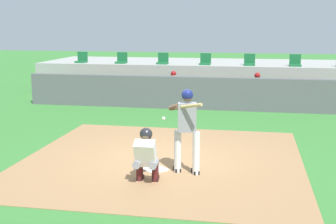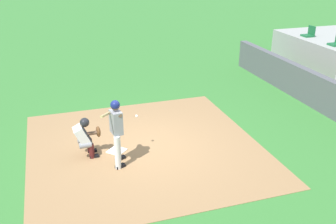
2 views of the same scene
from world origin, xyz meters
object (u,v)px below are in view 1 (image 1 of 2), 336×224
Objects in this scene: stadium_seat_3 at (205,61)px; stadium_seat_5 at (295,63)px; dugout_player_1 at (257,89)px; dugout_player_0 at (173,87)px; batter_at_plate at (187,126)px; stadium_seat_4 at (249,62)px; stadium_seat_0 at (82,60)px; catcher_crouched at (146,153)px; stadium_seat_2 at (163,61)px; home_plate at (155,169)px; stadium_seat_1 at (122,60)px.

stadium_seat_3 is 1.00× the size of stadium_seat_5.
dugout_player_1 is 2.71× the size of stadium_seat_3.
dugout_player_0 is 5.25m from stadium_seat_5.
batter_at_plate is 3.76× the size of stadium_seat_4.
dugout_player_1 is 2.71× the size of stadium_seat_4.
catcher_crouched is at bearing -63.13° from stadium_seat_0.
stadium_seat_2 is (-2.55, 10.26, 0.50)m from batter_at_plate.
batter_at_plate is at bearing -78.07° from dugout_player_0.
dugout_player_0 is (-1.05, 8.14, 0.65)m from home_plate.
stadium_seat_2 is 1.86m from stadium_seat_3.
stadium_seat_2 is 1.00× the size of stadium_seat_3.
dugout_player_0 is at bearing -68.32° from stadium_seat_2.
stadium_seat_5 is (3.71, 0.00, 0.00)m from stadium_seat_3.
stadium_seat_2 is at bearing 99.54° from catcher_crouched.
stadium_seat_3 is (0.00, 10.18, 1.51)m from home_plate.
dugout_player_1 is (3.23, 0.00, 0.00)m from dugout_player_0.
batter_at_plate is at bearing -58.61° from stadium_seat_0.
stadium_seat_4 and stadium_seat_5 have the same top height.
dugout_player_1 is at bearing 75.00° from home_plate.
stadium_seat_4 reaches higher than dugout_player_1.
stadium_seat_3 is at bearing 90.00° from home_plate.
stadium_seat_0 reaches higher than home_plate.
stadium_seat_0 is 7.43m from stadium_seat_4.
stadium_seat_1 reaches higher than batter_at_plate.
stadium_seat_3 is at bearing 89.93° from catcher_crouched.
stadium_seat_4 is at bearing 83.51° from batter_at_plate.
stadium_seat_1 reaches higher than dugout_player_1.
home_plate is at bearing -90.00° from stadium_seat_3.
catcher_crouched is 1.34× the size of dugout_player_1.
stadium_seat_3 is (-2.18, 2.03, 0.86)m from dugout_player_1.
stadium_seat_0 is at bearing 155.78° from dugout_player_0.
stadium_seat_0 is at bearing 180.00° from stadium_seat_2.
batter_at_plate is 8.37m from dugout_player_1.
home_plate is 0.34× the size of dugout_player_0.
batter_at_plate reaches higher than dugout_player_0.
stadium_seat_0 is 1.00× the size of stadium_seat_5.
dugout_player_0 is at bearing 97.34° from home_plate.
stadium_seat_4 is at bearing 35.00° from dugout_player_0.
stadium_seat_4 is at bearing 79.66° from home_plate.
stadium_seat_0 is at bearing 180.00° from stadium_seat_5.
stadium_seat_1 reaches higher than dugout_player_0.
stadium_seat_2 is at bearing 180.00° from stadium_seat_3.
stadium_seat_0 and stadium_seat_5 have the same top height.
home_plate is at bearing 172.94° from batter_at_plate.
stadium_seat_4 is (7.43, 0.00, 0.00)m from stadium_seat_0.
dugout_player_0 is at bearing 96.61° from catcher_crouched.
stadium_seat_2 is (-0.81, 2.03, 0.86)m from dugout_player_0.
stadium_seat_2 and stadium_seat_3 have the same top height.
stadium_seat_5 is (3.73, 10.97, 0.93)m from catcher_crouched.
stadium_seat_4 is (5.57, 0.00, 0.00)m from stadium_seat_1.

